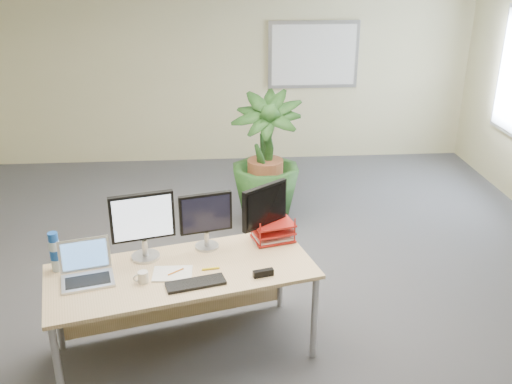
{
  "coord_description": "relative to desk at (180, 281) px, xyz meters",
  "views": [
    {
      "loc": [
        -0.24,
        -4.2,
        2.92
      ],
      "look_at": [
        0.1,
        0.35,
        0.98
      ],
      "focal_mm": 40.0,
      "sensor_mm": 36.0,
      "label": 1
    }
  ],
  "objects": [
    {
      "name": "monitor_right",
      "position": [
        0.21,
        0.23,
        0.42
      ],
      "size": [
        0.41,
        0.19,
        0.46
      ],
      "color": "#B0B0B5",
      "rests_on": "desk"
    },
    {
      "name": "yellow_highlighter",
      "position": [
        0.24,
        -0.12,
        0.17
      ],
      "size": [
        0.13,
        0.04,
        0.02
      ],
      "primitive_type": "cylinder",
      "rotation": [
        0.0,
        1.57,
        0.14
      ],
      "color": "yellow",
      "rests_on": "desk"
    },
    {
      "name": "floor",
      "position": [
        0.54,
        0.42,
        -0.59
      ],
      "size": [
        8.0,
        8.0,
        0.0
      ],
      "primitive_type": "plane",
      "color": "#424246",
      "rests_on": "ground"
    },
    {
      "name": "stapler",
      "position": [
        0.62,
        -0.24,
        0.18
      ],
      "size": [
        0.16,
        0.08,
        0.05
      ],
      "primitive_type": "cube",
      "rotation": [
        0.0,
        0.0,
        0.25
      ],
      "color": "black",
      "rests_on": "desk"
    },
    {
      "name": "letter_tray",
      "position": [
        0.75,
        0.32,
        0.23
      ],
      "size": [
        0.37,
        0.31,
        0.15
      ],
      "color": "#A61A14",
      "rests_on": "desk"
    },
    {
      "name": "laptop",
      "position": [
        -0.65,
        -0.16,
        0.22
      ],
      "size": [
        0.43,
        0.4,
        0.26
      ],
      "color": "silver",
      "rests_on": "desk"
    },
    {
      "name": "coffee_mug",
      "position": [
        -0.24,
        -0.25,
        0.2
      ],
      "size": [
        0.11,
        0.07,
        0.08
      ],
      "color": "silver",
      "rests_on": "desk"
    },
    {
      "name": "monitor_left",
      "position": [
        -0.26,
        0.1,
        0.46
      ],
      "size": [
        0.47,
        0.22,
        0.53
      ],
      "color": "#B0B0B5",
      "rests_on": "desk"
    },
    {
      "name": "desk",
      "position": [
        0.0,
        0.0,
        0.0
      ],
      "size": [
        2.09,
        1.28,
        0.75
      ],
      "color": "tan",
      "rests_on": "floor"
    },
    {
      "name": "spiral_notebook",
      "position": [
        -0.04,
        -0.16,
        0.16
      ],
      "size": [
        0.29,
        0.22,
        0.01
      ],
      "primitive_type": "cube",
      "rotation": [
        0.0,
        0.0,
        -0.02
      ],
      "color": "white",
      "rests_on": "desk"
    },
    {
      "name": "orange_pen",
      "position": [
        -0.01,
        -0.16,
        0.18
      ],
      "size": [
        0.11,
        0.09,
        0.01
      ],
      "primitive_type": "cylinder",
      "rotation": [
        0.0,
        1.57,
        0.66
      ],
      "color": "orange",
      "rests_on": "spiral_notebook"
    },
    {
      "name": "monitor_dark",
      "position": [
        0.68,
        0.3,
        0.44
      ],
      "size": [
        0.37,
        0.3,
        0.49
      ],
      "color": "#B0B0B5",
      "rests_on": "desk"
    },
    {
      "name": "back_wall",
      "position": [
        0.54,
        4.42,
        0.76
      ],
      "size": [
        7.0,
        0.04,
        2.7
      ],
      "primitive_type": "cube",
      "color": "beige",
      "rests_on": "floor"
    },
    {
      "name": "water_bottle",
      "position": [
        -0.89,
        -0.04,
        0.3
      ],
      "size": [
        0.08,
        0.08,
        0.31
      ],
      "color": "white",
      "rests_on": "desk"
    },
    {
      "name": "keyboard",
      "position": [
        0.13,
        -0.32,
        0.17
      ],
      "size": [
        0.44,
        0.24,
        0.02
      ],
      "primitive_type": "cube",
      "rotation": [
        0.0,
        0.0,
        0.25
      ],
      "color": "black",
      "rests_on": "desk"
    },
    {
      "name": "floor_plant",
      "position": [
        0.85,
        2.14,
        0.16
      ],
      "size": [
        1.05,
        1.05,
        1.5
      ],
      "primitive_type": "imported",
      "rotation": [
        0.0,
        0.0,
        -0.3
      ],
      "color": "#153613",
      "rests_on": "floor"
    },
    {
      "name": "whiteboard",
      "position": [
        1.74,
        4.39,
        0.96
      ],
      "size": [
        1.3,
        0.04,
        0.95
      ],
      "color": "#ADADB2",
      "rests_on": "back_wall"
    }
  ]
}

